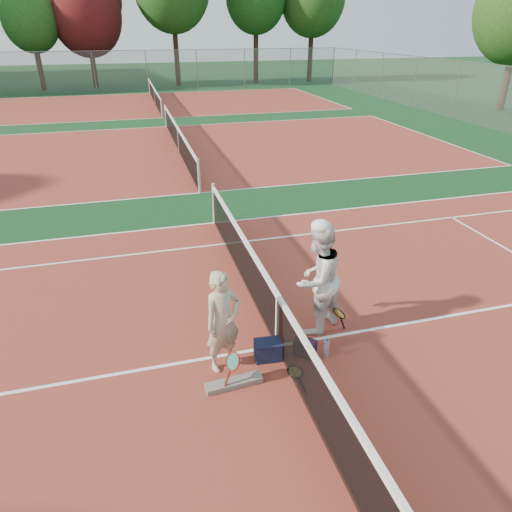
# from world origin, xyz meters

# --- Properties ---
(ground) EXTENTS (130.00, 130.00, 0.00)m
(ground) POSITION_xyz_m (0.00, 0.00, 0.00)
(ground) COLOR #0E3416
(ground) RESTS_ON ground
(court_main) EXTENTS (23.77, 10.97, 0.01)m
(court_main) POSITION_xyz_m (0.00, 0.00, 0.00)
(court_main) COLOR maroon
(court_main) RESTS_ON ground
(court_far_a) EXTENTS (23.77, 10.97, 0.01)m
(court_far_a) POSITION_xyz_m (0.00, 13.50, 0.00)
(court_far_a) COLOR maroon
(court_far_a) RESTS_ON ground
(court_far_b) EXTENTS (23.77, 10.97, 0.01)m
(court_far_b) POSITION_xyz_m (0.00, 27.00, 0.00)
(court_far_b) COLOR maroon
(court_far_b) RESTS_ON ground
(net_main) EXTENTS (0.10, 10.98, 1.02)m
(net_main) POSITION_xyz_m (0.00, 0.00, 0.51)
(net_main) COLOR black
(net_main) RESTS_ON ground
(net_far_a) EXTENTS (0.10, 10.98, 1.02)m
(net_far_a) POSITION_xyz_m (0.00, 13.50, 0.51)
(net_far_a) COLOR black
(net_far_a) RESTS_ON ground
(net_far_b) EXTENTS (0.10, 10.98, 1.02)m
(net_far_b) POSITION_xyz_m (0.00, 27.00, 0.51)
(net_far_b) COLOR black
(net_far_b) RESTS_ON ground
(fence_back) EXTENTS (32.00, 0.06, 3.00)m
(fence_back) POSITION_xyz_m (0.00, 34.00, 1.50)
(fence_back) COLOR slate
(fence_back) RESTS_ON ground
(player_a) EXTENTS (0.71, 0.60, 1.65)m
(player_a) POSITION_xyz_m (-0.93, -0.23, 0.83)
(player_a) COLOR #B4A78B
(player_a) RESTS_ON ground
(player_b) EXTENTS (1.22, 1.15, 1.99)m
(player_b) POSITION_xyz_m (0.79, 0.32, 0.99)
(player_b) COLOR silver
(player_b) RESTS_ON ground
(racket_red) EXTENTS (0.41, 0.41, 0.54)m
(racket_red) POSITION_xyz_m (-0.89, -0.67, 0.27)
(racket_red) COLOR maroon
(racket_red) RESTS_ON ground
(racket_black_held) EXTENTS (0.40, 0.39, 0.54)m
(racket_black_held) POSITION_xyz_m (1.11, 0.05, 0.27)
(racket_black_held) COLOR black
(racket_black_held) RESTS_ON ground
(racket_spare) EXTENTS (0.28, 0.60, 0.03)m
(racket_spare) POSITION_xyz_m (0.08, -0.69, 0.01)
(racket_spare) COLOR black
(racket_spare) RESTS_ON ground
(sports_bag_navy) EXTENTS (0.44, 0.32, 0.33)m
(sports_bag_navy) POSITION_xyz_m (-0.23, -0.25, 0.16)
(sports_bag_navy) COLOR black
(sports_bag_navy) RESTS_ON ground
(sports_bag_purple) EXTENTS (0.39, 0.40, 0.27)m
(sports_bag_purple) POSITION_xyz_m (0.38, -0.31, 0.13)
(sports_bag_purple) COLOR black
(sports_bag_purple) RESTS_ON ground
(net_cover_canvas) EXTENTS (0.87, 0.27, 0.09)m
(net_cover_canvas) POSITION_xyz_m (-0.89, -0.71, 0.05)
(net_cover_canvas) COLOR #64615B
(net_cover_canvas) RESTS_ON ground
(water_bottle) EXTENTS (0.09, 0.09, 0.30)m
(water_bottle) POSITION_xyz_m (0.69, -0.45, 0.15)
(water_bottle) COLOR silver
(water_bottle) RESTS_ON ground
(tree_back_1) EXTENTS (4.21, 4.21, 7.53)m
(tree_back_1) POSITION_xyz_m (-8.24, 36.89, 5.08)
(tree_back_1) COLOR #382314
(tree_back_1) RESTS_ON ground
(tree_back_maroon) EXTENTS (5.61, 5.61, 8.72)m
(tree_back_maroon) POSITION_xyz_m (-4.17, 37.74, 5.48)
(tree_back_maroon) COLOR #382314
(tree_back_maroon) RESTS_ON ground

